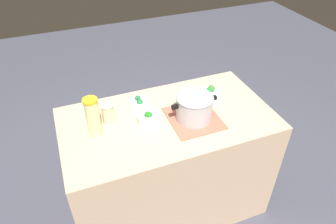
{
  "coord_description": "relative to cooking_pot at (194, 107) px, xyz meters",
  "views": [
    {
      "loc": [
        0.57,
        1.47,
        2.16
      ],
      "look_at": [
        0.0,
        0.0,
        0.94
      ],
      "focal_mm": 32.83,
      "sensor_mm": 36.0,
      "label": 1
    }
  ],
  "objects": [
    {
      "name": "dish_cloth",
      "position": [
        -0.0,
        0.0,
        -0.09
      ],
      "size": [
        0.32,
        0.35,
        0.01
      ],
      "primitive_type": "cube",
      "color": "#AE614C",
      "rests_on": "counter_slab"
    },
    {
      "name": "mason_jar",
      "position": [
        0.52,
        -0.18,
        -0.03
      ],
      "size": [
        0.08,
        0.08,
        0.13
      ],
      "color": "beige",
      "rests_on": "counter_slab"
    },
    {
      "name": "broccoli_bowl_center",
      "position": [
        -0.22,
        -0.18,
        -0.06
      ],
      "size": [
        0.13,
        0.13,
        0.08
      ],
      "color": "silver",
      "rests_on": "counter_slab"
    },
    {
      "name": "counter_slab",
      "position": [
        0.15,
        -0.07,
        -0.54
      ],
      "size": [
        1.4,
        0.77,
        0.89
      ],
      "primitive_type": "cube",
      "color": "tan",
      "rests_on": "ground_plane"
    },
    {
      "name": "lemonade_pitcher",
      "position": [
        0.62,
        -0.08,
        0.04
      ],
      "size": [
        0.09,
        0.09,
        0.26
      ],
      "color": "beige",
      "rests_on": "counter_slab"
    },
    {
      "name": "broccoli_bowl_front",
      "position": [
        0.29,
        -0.08,
        -0.06
      ],
      "size": [
        0.14,
        0.14,
        0.08
      ],
      "color": "silver",
      "rests_on": "counter_slab"
    },
    {
      "name": "ground_plane",
      "position": [
        0.15,
        -0.07,
        -0.99
      ],
      "size": [
        8.0,
        8.0,
        0.0
      ],
      "primitive_type": "plane",
      "color": "#444553"
    },
    {
      "name": "broccoli_bowl_back",
      "position": [
        0.29,
        -0.27,
        -0.07
      ],
      "size": [
        0.14,
        0.14,
        0.07
      ],
      "color": "silver",
      "rests_on": "counter_slab"
    },
    {
      "name": "cooking_pot",
      "position": [
        0.0,
        0.0,
        0.0
      ],
      "size": [
        0.31,
        0.24,
        0.16
      ],
      "color": "#B7B7BC",
      "rests_on": "dish_cloth"
    }
  ]
}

